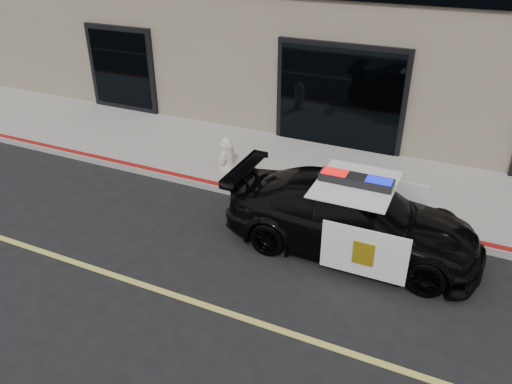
% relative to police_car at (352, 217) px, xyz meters
% --- Properties ---
extents(ground, '(120.00, 120.00, 0.00)m').
position_rel_police_car_xyz_m(ground, '(-0.62, -2.58, -0.70)').
color(ground, black).
rests_on(ground, ground).
extents(sidewalk_n, '(60.00, 3.50, 0.15)m').
position_rel_police_car_xyz_m(sidewalk_n, '(-0.62, 2.67, -0.62)').
color(sidewalk_n, gray).
rests_on(sidewalk_n, ground).
extents(police_car, '(2.21, 4.77, 1.55)m').
position_rel_police_car_xyz_m(police_car, '(0.00, 0.00, 0.00)').
color(police_car, black).
rests_on(police_car, ground).
extents(fire_hydrant, '(0.39, 0.53, 0.85)m').
position_rel_police_car_xyz_m(fire_hydrant, '(-3.59, 1.79, -0.15)').
color(fire_hydrant, beige).
rests_on(fire_hydrant, sidewalk_n).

